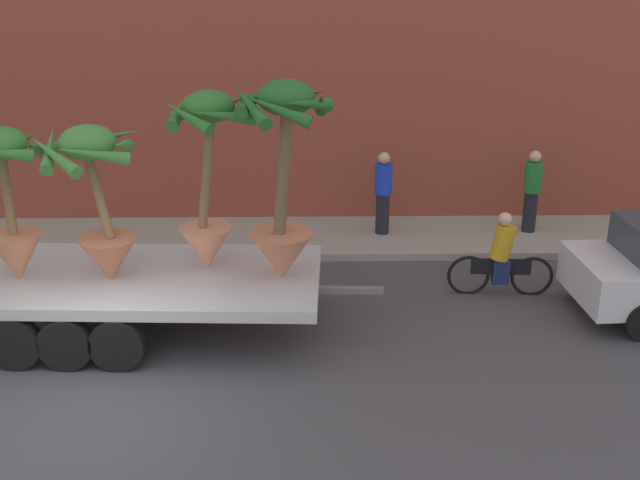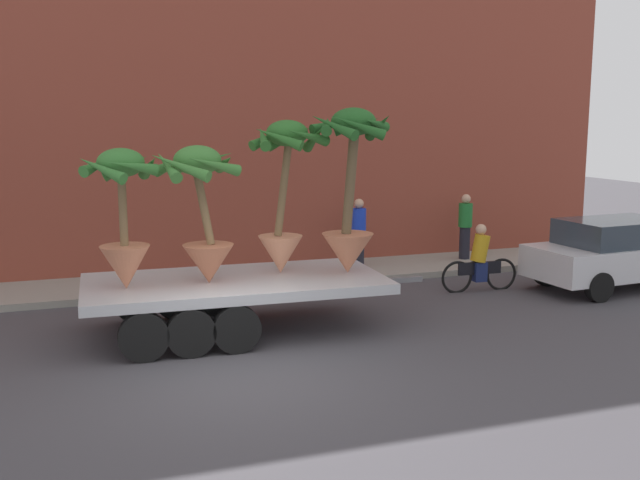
% 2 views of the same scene
% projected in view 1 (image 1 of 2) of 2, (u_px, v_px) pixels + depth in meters
% --- Properties ---
extents(ground_plane, '(60.00, 60.00, 0.00)m').
position_uv_depth(ground_plane, '(92.00, 407.00, 10.52)').
color(ground_plane, '#423F44').
extents(sidewalk, '(24.00, 2.20, 0.15)m').
position_uv_depth(sidewalk, '(167.00, 239.00, 16.19)').
color(sidewalk, gray).
rests_on(sidewalk, ground).
extents(flatbed_trailer, '(6.37, 2.79, 0.98)m').
position_uv_depth(flatbed_trailer, '(134.00, 287.00, 12.31)').
color(flatbed_trailer, '#B7BABF').
rests_on(flatbed_trailer, ground).
extents(potted_palm_rear, '(1.51, 1.55, 3.03)m').
position_uv_depth(potted_palm_rear, '(283.00, 183.00, 11.54)').
color(potted_palm_rear, '#C17251').
rests_on(potted_palm_rear, flatbed_trailer).
extents(potted_palm_middle, '(1.35, 1.40, 2.36)m').
position_uv_depth(potted_palm_middle, '(9.00, 205.00, 11.61)').
color(potted_palm_middle, '#C17251').
rests_on(potted_palm_middle, flatbed_trailer).
extents(potted_palm_front, '(1.44, 1.49, 2.81)m').
position_uv_depth(potted_palm_front, '(208.00, 178.00, 11.89)').
color(potted_palm_front, tan).
rests_on(potted_palm_front, flatbed_trailer).
extents(potted_palm_extra, '(1.60, 1.67, 2.39)m').
position_uv_depth(potted_palm_extra, '(98.00, 201.00, 11.58)').
color(potted_palm_extra, '#B26647').
rests_on(potted_palm_extra, flatbed_trailer).
extents(cyclist, '(1.84, 0.36, 1.54)m').
position_uv_depth(cyclist, '(502.00, 259.00, 13.63)').
color(cyclist, black).
rests_on(cyclist, ground).
extents(pedestrian_near_gate, '(0.36, 0.36, 1.71)m').
position_uv_depth(pedestrian_near_gate, '(532.00, 190.00, 16.08)').
color(pedestrian_near_gate, black).
rests_on(pedestrian_near_gate, sidewalk).
extents(pedestrian_far_left, '(0.36, 0.36, 1.71)m').
position_uv_depth(pedestrian_far_left, '(383.00, 192.00, 15.97)').
color(pedestrian_far_left, black).
rests_on(pedestrian_far_left, sidewalk).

